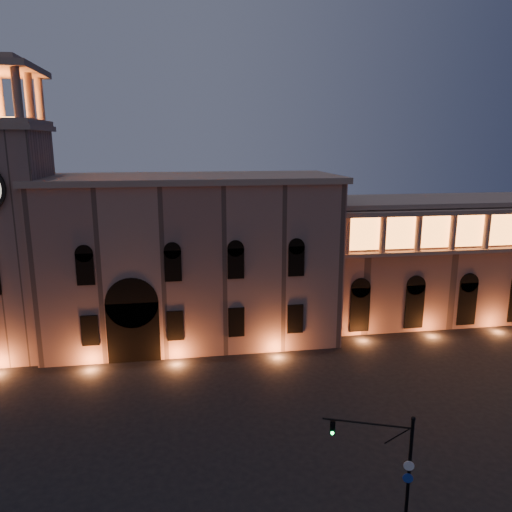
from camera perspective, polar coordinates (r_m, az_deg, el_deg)
ground at (r=37.21m, az=-2.29°, el=-21.41°), size 160.00×160.00×0.00m
government_building at (r=53.88m, az=-7.40°, el=-0.28°), size 30.80×12.80×17.60m
clock_tower at (r=54.88m, az=-27.10°, el=2.61°), size 9.80×9.80×32.40m
colonnade_wing at (r=66.43m, az=23.40°, el=-0.01°), size 40.60×11.50×14.50m
traffic_light at (r=30.45m, az=15.39°, el=-22.38°), size 4.72×2.02×6.87m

